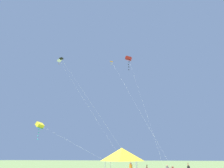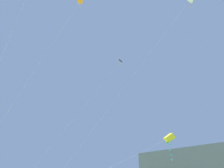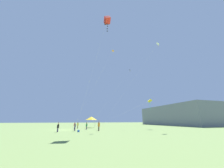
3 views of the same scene
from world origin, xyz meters
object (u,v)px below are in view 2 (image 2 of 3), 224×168
Objects in this scene: kite_orange_delta_2 at (77,6)px; kite_white_delta_4 at (190,1)px; kite_black_delta_3 at (118,64)px; kite_yellow_box_0 at (169,139)px.

kite_white_delta_4 is (2.52, 11.85, 3.00)m from kite_orange_delta_2.
kite_black_delta_3 is (-5.53, 6.97, -2.00)m from kite_orange_delta_2.
kite_white_delta_4 is (4.83, 0.70, 14.27)m from kite_yellow_box_0.
kite_white_delta_4 is at bearing 78.01° from kite_orange_delta_2.
kite_black_delta_3 is (-3.21, -4.17, 9.28)m from kite_yellow_box_0.
kite_orange_delta_2 is 1.12× the size of kite_black_delta_3.
kite_white_delta_4 is at bearing 31.20° from kite_black_delta_3.
kite_black_delta_3 is at bearing 128.40° from kite_orange_delta_2.
kite_orange_delta_2 is 9.12m from kite_black_delta_3.
kite_white_delta_4 is at bearing 8.29° from kite_yellow_box_0.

